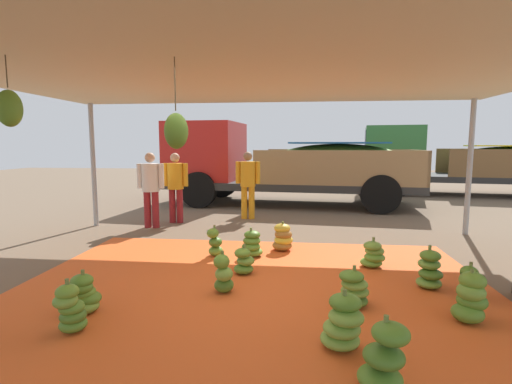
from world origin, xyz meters
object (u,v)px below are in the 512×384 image
object	(u,v)px
banana_bunch_11	(343,324)
worker_2	(175,182)
banana_bunch_5	(244,262)
worker_1	(248,180)
banana_bunch_4	(70,310)
cargo_truck_main	(281,163)
banana_bunch_14	(353,289)
cargo_truck_far	(458,161)
banana_bunch_7	(84,294)
banana_bunch_1	(252,244)
banana_bunch_2	(215,243)
banana_bunch_13	(223,275)
worker_0	(151,184)
banana_bunch_9	(470,284)
banana_bunch_6	(471,298)
banana_bunch_10	(384,359)
banana_bunch_12	(283,238)
banana_bunch_0	(430,270)
banana_bunch_8	(373,255)

from	to	relation	value
banana_bunch_11	worker_2	size ratio (longest dim) A/B	0.33
banana_bunch_5	worker_1	world-z (taller)	worker_1
banana_bunch_4	cargo_truck_main	size ratio (longest dim) A/B	0.07
banana_bunch_14	cargo_truck_far	distance (m)	11.22
banana_bunch_7	banana_bunch_4	bearing A→B (deg)	-74.86
banana_bunch_1	banana_bunch_2	distance (m)	0.58
banana_bunch_7	banana_bunch_13	world-z (taller)	banana_bunch_13
worker_0	banana_bunch_13	bearing A→B (deg)	-57.26
banana_bunch_4	banana_bunch_11	bearing A→B (deg)	-0.46
banana_bunch_1	worker_2	bearing A→B (deg)	129.18
banana_bunch_1	banana_bunch_9	size ratio (longest dim) A/B	1.06
worker_2	banana_bunch_2	bearing A→B (deg)	-60.44
banana_bunch_6	worker_1	distance (m)	5.86
banana_bunch_2	banana_bunch_10	xyz separation A→B (m)	(1.89, -3.11, 0.02)
banana_bunch_4	cargo_truck_far	world-z (taller)	cargo_truck_far
banana_bunch_12	worker_1	xyz separation A→B (m)	(-0.93, 2.70, 0.71)
banana_bunch_0	banana_bunch_9	world-z (taller)	banana_bunch_0
banana_bunch_0	banana_bunch_4	xyz separation A→B (m)	(-3.67, -1.51, -0.00)
worker_0	worker_1	distance (m)	2.24
banana_bunch_0	banana_bunch_9	size ratio (longest dim) A/B	1.24
banana_bunch_10	cargo_truck_main	world-z (taller)	cargo_truck_main
banana_bunch_2	cargo_truck_main	xyz separation A→B (m)	(0.77, 5.52, 0.99)
banana_bunch_6	banana_bunch_10	xyz separation A→B (m)	(-1.08, -1.20, 0.00)
banana_bunch_0	banana_bunch_4	size ratio (longest dim) A/B	1.03
banana_bunch_6	banana_bunch_9	world-z (taller)	banana_bunch_6
banana_bunch_1	banana_bunch_11	size ratio (longest dim) A/B	0.87
banana_bunch_9	cargo_truck_far	size ratio (longest dim) A/B	0.06
banana_bunch_13	worker_2	xyz separation A→B (m)	(-1.85, 3.99, 0.68)
banana_bunch_10	banana_bunch_13	size ratio (longest dim) A/B	1.09
banana_bunch_5	banana_bunch_7	distance (m)	2.01
banana_bunch_12	banana_bunch_14	size ratio (longest dim) A/B	1.09
banana_bunch_7	banana_bunch_12	bearing A→B (deg)	52.86
cargo_truck_main	banana_bunch_1	bearing A→B (deg)	-92.05
banana_bunch_0	banana_bunch_10	world-z (taller)	banana_bunch_10
banana_bunch_2	banana_bunch_6	bearing A→B (deg)	-32.82
banana_bunch_9	banana_bunch_8	bearing A→B (deg)	129.15
banana_bunch_9	worker_0	size ratio (longest dim) A/B	0.27
banana_bunch_10	cargo_truck_far	size ratio (longest dim) A/B	0.08
banana_bunch_7	banana_bunch_10	bearing A→B (deg)	-19.35
worker_1	banana_bunch_7	bearing A→B (deg)	-101.04
banana_bunch_6	banana_bunch_9	size ratio (longest dim) A/B	1.23
banana_bunch_0	banana_bunch_11	world-z (taller)	banana_bunch_0
worker_0	banana_bunch_5	bearing A→B (deg)	-49.28
banana_bunch_1	banana_bunch_14	xyz separation A→B (m)	(1.31, -1.72, -0.01)
banana_bunch_4	banana_bunch_8	world-z (taller)	banana_bunch_4
cargo_truck_far	banana_bunch_12	bearing A→B (deg)	-126.16
banana_bunch_1	banana_bunch_11	xyz separation A→B (m)	(1.09, -2.63, 0.03)
banana_bunch_7	cargo_truck_far	xyz separation A→B (m)	(7.74, 10.50, 0.99)
banana_bunch_8	worker_1	world-z (taller)	worker_1
banana_bunch_9	banana_bunch_14	xyz separation A→B (m)	(-1.32, -0.31, 0.00)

